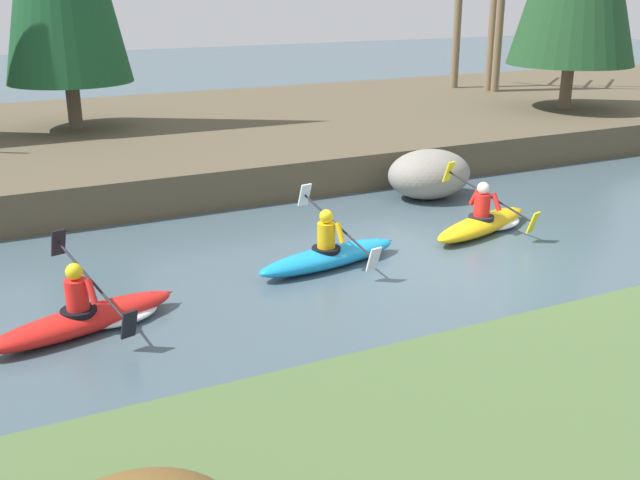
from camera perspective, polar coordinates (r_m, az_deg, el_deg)
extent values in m
plane|color=#425660|center=(12.76, 10.98, -1.98)|extent=(90.00, 90.00, 0.00)
cube|color=brown|center=(21.88, -6.20, 8.17)|extent=(44.00, 11.85, 0.83)
cylinder|color=brown|center=(20.91, -18.23, 9.70)|extent=(0.36, 0.36, 1.22)
cylinder|color=brown|center=(24.36, 18.25, 11.03)|extent=(0.36, 0.36, 1.33)
cylinder|color=#7A664C|center=(28.30, 10.45, 16.50)|extent=(0.28, 0.28, 5.12)
cylinder|color=#7A664C|center=(27.72, 13.06, 16.25)|extent=(0.28, 0.28, 5.09)
cylinder|color=#7A664C|center=(27.55, 13.61, 17.04)|extent=(0.28, 0.28, 5.89)
ellipsoid|color=yellow|center=(14.45, 12.25, 1.17)|extent=(2.75, 1.44, 0.34)
cone|color=yellow|center=(15.47, 14.78, 2.21)|extent=(0.40, 0.30, 0.20)
cylinder|color=black|center=(14.37, 12.18, 1.67)|extent=(0.61, 0.61, 0.08)
cylinder|color=red|center=(14.30, 12.25, 2.63)|extent=(0.38, 0.38, 0.42)
sphere|color=white|center=(14.21, 12.34, 3.88)|extent=(0.29, 0.29, 0.23)
cylinder|color=red|center=(14.48, 11.69, 3.23)|extent=(0.16, 0.24, 0.35)
cylinder|color=red|center=(14.24, 13.30, 2.84)|extent=(0.16, 0.24, 0.35)
cylinder|color=black|center=(14.45, 12.78, 3.29)|extent=(0.65, 1.82, 0.65)
cube|color=yellow|center=(14.88, 9.79, 5.17)|extent=(0.24, 0.21, 0.41)
cube|color=yellow|center=(14.08, 15.93, 1.29)|extent=(0.24, 0.21, 0.41)
ellipsoid|color=white|center=(14.93, 13.38, 1.33)|extent=(1.27, 1.02, 0.18)
ellipsoid|color=#1993D6|center=(12.45, 0.66, -1.31)|extent=(2.76, 1.04, 0.34)
cone|color=#1993D6|center=(13.17, 5.01, -0.14)|extent=(0.38, 0.26, 0.20)
cylinder|color=black|center=(12.37, 0.47, -0.73)|extent=(0.55, 0.55, 0.08)
cylinder|color=yellow|center=(12.29, 0.48, 0.37)|extent=(0.35, 0.35, 0.42)
sphere|color=yellow|center=(12.19, 0.48, 1.81)|extent=(0.26, 0.26, 0.23)
cylinder|color=yellow|center=(12.50, 0.20, 1.12)|extent=(0.13, 0.24, 0.35)
cylinder|color=yellow|center=(12.14, 1.53, 0.55)|extent=(0.13, 0.24, 0.35)
cylinder|color=black|center=(12.38, 1.34, 1.12)|extent=(0.35, 1.89, 0.65)
cube|color=white|center=(13.03, -1.18, 3.46)|extent=(0.22, 0.19, 0.41)
cube|color=white|center=(11.78, 4.11, -1.47)|extent=(0.22, 0.19, 0.41)
ellipsoid|color=red|center=(10.67, -17.59, -5.85)|extent=(2.76, 1.34, 0.34)
cone|color=red|center=(11.18, -11.89, -4.08)|extent=(0.39, 0.29, 0.20)
cylinder|color=black|center=(10.59, -17.91, -5.21)|extent=(0.60, 0.60, 0.08)
cylinder|color=red|center=(10.50, -18.05, -3.96)|extent=(0.37, 0.37, 0.42)
sphere|color=yellow|center=(10.38, -18.23, -2.31)|extent=(0.29, 0.29, 0.23)
cylinder|color=red|center=(10.71, -18.17, -3.02)|extent=(0.15, 0.24, 0.35)
cylinder|color=red|center=(10.30, -17.02, -3.78)|extent=(0.15, 0.24, 0.35)
cylinder|color=black|center=(10.54, -16.99, -3.01)|extent=(0.58, 1.84, 0.65)
cube|color=black|center=(11.26, -19.31, -0.18)|extent=(0.24, 0.21, 0.41)
cube|color=black|center=(9.87, -14.34, -6.25)|extent=(0.24, 0.21, 0.41)
ellipsoid|color=white|center=(10.92, -14.96, -5.47)|extent=(1.25, 0.98, 0.18)
ellipsoid|color=gray|center=(16.55, 8.32, 4.99)|extent=(1.90, 1.49, 1.07)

